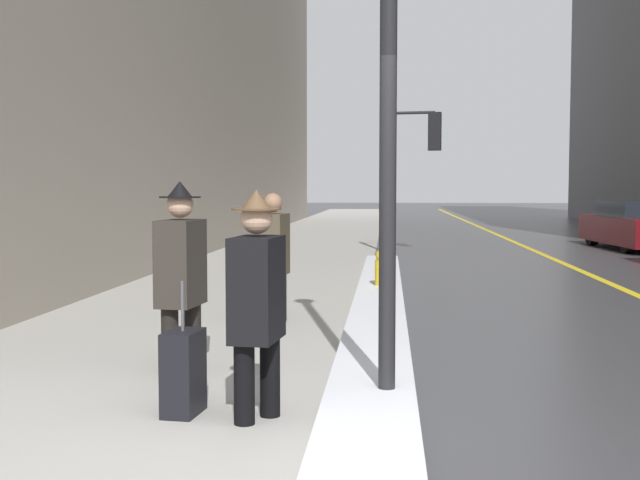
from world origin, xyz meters
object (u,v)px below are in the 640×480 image
Objects in this scene: pedestrian_in_fedora at (257,296)px; parked_car_maroon at (640,226)px; rolling_suitcase at (183,373)px; fire_hydrant at (382,274)px; traffic_light_near at (418,148)px; pedestrian_trailing at (273,251)px; pedestrian_with_shoulder_bag at (181,269)px.

pedestrian_in_fedora is 17.71m from parked_car_maroon.
fire_hydrant is (1.33, 6.17, 0.04)m from rolling_suitcase.
traffic_light_near is 10.38m from pedestrian_trailing.
pedestrian_in_fedora is 0.79m from rolling_suitcase.
parked_car_maroon is (7.40, 16.09, -0.26)m from pedestrian_in_fedora.
pedestrian_trailing reaches higher than rolling_suitcase.
pedestrian_in_fedora is at bearing -86.81° from traffic_light_near.
traffic_light_near is 6.50m from parked_car_maroon.
fire_hydrant is (-6.61, -9.81, -0.26)m from parked_car_maroon.
traffic_light_near is 5.03× the size of fire_hydrant.
pedestrian_trailing is 0.34× the size of parked_car_maroon.
pedestrian_with_shoulder_bag is 2.36× the size of fire_hydrant.
traffic_light_near is at bearing 177.71° from rolling_suitcase.
rolling_suitcase is at bearing 5.17° from pedestrian_trailing.
pedestrian_with_shoulder_bag is 1.74× the size of rolling_suitcase.
parked_car_maroon is (7.86, 12.14, -0.25)m from pedestrian_trailing.
rolling_suitcase is (-7.94, -15.99, -0.30)m from parked_car_maroon.
pedestrian_in_fedora is 1.67× the size of rolling_suitcase.
parked_car_maroon is 6.45× the size of fire_hydrant.
traffic_light_near is 3.71× the size of rolling_suitcase.
fire_hydrant is at bearing 179.15° from pedestrian_in_fedora.
traffic_light_near reaches higher than rolling_suitcase.
pedestrian_in_fedora is 0.35× the size of parked_car_maroon.
rolling_suitcase is at bearing -102.17° from fire_hydrant.
fire_hydrant is (0.79, 6.27, -0.52)m from pedestrian_in_fedora.
pedestrian_with_shoulder_bag reaches higher than pedestrian_in_fedora.
rolling_suitcase is 1.36× the size of fire_hydrant.
pedestrian_trailing is at bearing 177.00° from pedestrian_with_shoulder_bag.
pedestrian_in_fedora is at bearing -97.20° from fire_hydrant.
pedestrian_trailing is 1.61× the size of rolling_suitcase.
pedestrian_with_shoulder_bag is (-2.45, -12.60, -1.64)m from traffic_light_near.
pedestrian_in_fedora is 1.03× the size of pedestrian_trailing.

